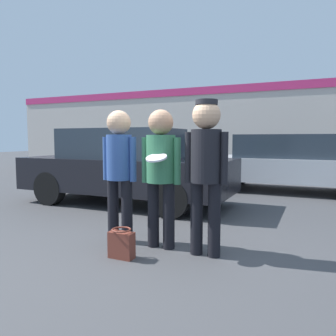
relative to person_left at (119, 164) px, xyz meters
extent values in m
plane|color=#3F3F42|center=(0.57, -0.09, -1.06)|extent=(56.00, 56.00, 0.00)
cube|color=beige|center=(0.57, 9.00, 0.66)|extent=(24.00, 0.18, 3.45)
cube|color=#CC2D6B|center=(0.57, 8.89, 2.23)|extent=(24.00, 0.04, 0.30)
cylinder|color=black|center=(-0.11, 0.00, -0.64)|extent=(0.15, 0.15, 0.85)
cylinder|color=black|center=(0.11, 0.00, -0.64)|extent=(0.15, 0.15, 0.85)
cylinder|color=#2D4C8C|center=(0.00, 0.00, 0.09)|extent=(0.34, 0.34, 0.60)
cylinder|color=#2D4C8C|center=(-0.21, 0.00, 0.07)|extent=(0.09, 0.09, 0.58)
cylinder|color=#2D4C8C|center=(0.21, 0.00, 0.07)|extent=(0.09, 0.09, 0.58)
sphere|color=tan|center=(0.00, 0.00, 0.55)|extent=(0.32, 0.32, 0.32)
cylinder|color=black|center=(0.50, 0.02, -0.64)|extent=(0.15, 0.15, 0.85)
cylinder|color=black|center=(0.72, 0.02, -0.64)|extent=(0.15, 0.15, 0.85)
cylinder|color=#33724C|center=(0.61, 0.02, 0.08)|extent=(0.37, 0.37, 0.60)
cylinder|color=#33724C|center=(0.38, 0.02, 0.06)|extent=(0.09, 0.09, 0.58)
cylinder|color=#33724C|center=(0.83, 0.02, 0.06)|extent=(0.09, 0.09, 0.58)
sphere|color=tan|center=(0.61, 0.02, 0.54)|extent=(0.32, 0.32, 0.32)
cylinder|color=silver|center=(0.67, -0.24, 0.11)|extent=(0.25, 0.25, 0.10)
cylinder|color=black|center=(1.11, -0.02, -0.62)|extent=(0.15, 0.15, 0.88)
cylinder|color=black|center=(1.33, -0.02, -0.62)|extent=(0.15, 0.15, 0.88)
cylinder|color=black|center=(1.22, -0.02, 0.13)|extent=(0.36, 0.36, 0.63)
cylinder|color=black|center=(1.00, -0.02, 0.11)|extent=(0.09, 0.09, 0.61)
cylinder|color=black|center=(1.43, -0.02, 0.11)|extent=(0.09, 0.09, 0.61)
sphere|color=tan|center=(1.22, -0.02, 0.61)|extent=(0.33, 0.33, 0.33)
cylinder|color=black|center=(1.22, -0.02, 0.75)|extent=(0.26, 0.26, 0.06)
cube|color=black|center=(-1.32, 2.32, -0.42)|extent=(4.54, 1.83, 0.69)
cube|color=#28333D|center=(-1.41, 2.32, 0.23)|extent=(2.36, 1.57, 0.62)
cylinder|color=black|center=(0.09, 3.13, -0.71)|extent=(0.70, 0.22, 0.70)
cylinder|color=black|center=(0.09, 1.50, -0.71)|extent=(0.70, 0.22, 0.70)
cylinder|color=black|center=(-2.72, 3.13, -0.71)|extent=(0.70, 0.22, 0.70)
cylinder|color=black|center=(-2.72, 1.50, -0.71)|extent=(0.70, 0.22, 0.70)
cube|color=#B7BABF|center=(1.73, 5.49, -0.47)|extent=(4.75, 1.88, 0.60)
cube|color=#28333D|center=(1.64, 5.49, 0.14)|extent=(2.47, 1.61, 0.61)
cylinder|color=black|center=(0.26, 6.33, -0.72)|extent=(0.70, 0.22, 0.70)
cylinder|color=black|center=(0.26, 4.65, -0.72)|extent=(0.70, 0.22, 0.70)
sphere|color=#285B2D|center=(-3.83, 8.28, -0.53)|extent=(1.06, 1.06, 1.06)
cube|color=brown|center=(0.35, -0.52, -0.91)|extent=(0.30, 0.14, 0.31)
torus|color=brown|center=(0.35, -0.52, -0.72)|extent=(0.23, 0.23, 0.02)
camera|label=1|loc=(2.40, -3.70, 0.34)|focal=35.00mm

